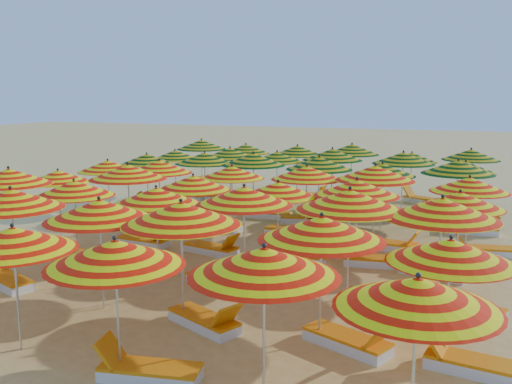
% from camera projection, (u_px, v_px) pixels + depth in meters
% --- Properties ---
extents(ground, '(120.00, 120.00, 0.00)m').
position_uv_depth(ground, '(250.00, 244.00, 18.12)').
color(ground, '#EBC168').
rests_on(ground, ground).
extents(umbrella_2, '(2.95, 2.95, 2.42)m').
position_uv_depth(umbrella_2, '(13.00, 239.00, 10.34)').
color(umbrella_2, silver).
rests_on(umbrella_2, ground).
extents(umbrella_3, '(3.03, 3.03, 2.46)m').
position_uv_depth(umbrella_3, '(115.00, 253.00, 9.32)').
color(umbrella_3, silver).
rests_on(umbrella_3, ground).
extents(umbrella_4, '(2.62, 2.62, 2.51)m').
position_uv_depth(umbrella_4, '(264.00, 262.00, 8.67)').
color(umbrella_4, silver).
rests_on(umbrella_4, ground).
extents(umbrella_5, '(2.68, 2.68, 2.40)m').
position_uv_depth(umbrella_5, '(417.00, 293.00, 7.59)').
color(umbrella_5, silver).
rests_on(umbrella_5, ground).
extents(umbrella_7, '(2.91, 2.91, 2.60)m').
position_uv_depth(umbrella_7, '(11.00, 199.00, 13.37)').
color(umbrella_7, silver).
rests_on(umbrella_7, ground).
extents(umbrella_8, '(3.16, 3.16, 2.54)m').
position_uv_depth(umbrella_8, '(99.00, 210.00, 12.36)').
color(umbrella_8, silver).
rests_on(umbrella_8, ground).
extents(umbrella_9, '(2.54, 2.54, 2.63)m').
position_uv_depth(umbrella_9, '(181.00, 214.00, 11.63)').
color(umbrella_9, silver).
rests_on(umbrella_9, ground).
extents(umbrella_10, '(2.86, 2.86, 2.56)m').
position_uv_depth(umbrella_10, '(322.00, 228.00, 10.63)').
color(umbrella_10, silver).
rests_on(umbrella_10, ground).
extents(umbrella_11, '(2.62, 2.62, 2.35)m').
position_uv_depth(umbrella_11, '(450.00, 251.00, 9.79)').
color(umbrella_11, silver).
rests_on(umbrella_11, ground).
extents(umbrella_12, '(3.16, 3.16, 2.63)m').
position_uv_depth(umbrella_12, '(9.00, 177.00, 16.73)').
color(umbrella_12, silver).
rests_on(umbrella_12, ground).
extents(umbrella_13, '(2.30, 2.30, 2.39)m').
position_uv_depth(umbrella_13, '(74.00, 188.00, 15.94)').
color(umbrella_13, silver).
rests_on(umbrella_13, ground).
extents(umbrella_14, '(2.76, 2.76, 2.39)m').
position_uv_depth(umbrella_14, '(156.00, 196.00, 14.79)').
color(umbrella_14, silver).
rests_on(umbrella_14, ground).
extents(umbrella_15, '(2.88, 2.88, 2.55)m').
position_uv_depth(umbrella_15, '(244.00, 196.00, 14.00)').
color(umbrella_15, silver).
rests_on(umbrella_15, ground).
extents(umbrella_16, '(3.29, 3.29, 2.66)m').
position_uv_depth(umbrella_16, '(350.00, 200.00, 12.96)').
color(umbrella_16, silver).
rests_on(umbrella_16, ground).
extents(umbrella_17, '(3.08, 3.08, 2.62)m').
position_uv_depth(umbrella_17, '(442.00, 209.00, 12.16)').
color(umbrella_17, silver).
rests_on(umbrella_17, ground).
extents(umbrella_18, '(2.33, 2.33, 2.28)m').
position_uv_depth(umbrella_18, '(58.00, 176.00, 18.91)').
color(umbrella_18, silver).
rests_on(umbrella_18, ground).
extents(umbrella_19, '(2.84, 2.84, 2.61)m').
position_uv_depth(umbrella_19, '(128.00, 172.00, 17.91)').
color(umbrella_19, silver).
rests_on(umbrella_19, ground).
extents(umbrella_20, '(2.99, 2.99, 2.40)m').
position_uv_depth(umbrella_20, '(193.00, 183.00, 16.91)').
color(umbrella_20, silver).
rests_on(umbrella_20, ground).
extents(umbrella_21, '(2.77, 2.77, 2.36)m').
position_uv_depth(umbrella_21, '(278.00, 189.00, 15.95)').
color(umbrella_21, silver).
rests_on(umbrella_21, ground).
extents(umbrella_22, '(2.60, 2.60, 2.49)m').
position_uv_depth(umbrella_22, '(357.00, 188.00, 15.55)').
color(umbrella_22, silver).
rests_on(umbrella_22, ground).
extents(umbrella_23, '(2.30, 2.30, 2.36)m').
position_uv_depth(umbrella_23, '(460.00, 200.00, 14.33)').
color(umbrella_23, silver).
rests_on(umbrella_23, ground).
extents(umbrella_24, '(2.72, 2.72, 2.34)m').
position_uv_depth(umbrella_24, '(108.00, 166.00, 21.14)').
color(umbrella_24, silver).
rests_on(umbrella_24, ground).
extents(umbrella_25, '(2.53, 2.53, 2.48)m').
position_uv_depth(umbrella_25, '(159.00, 167.00, 20.05)').
color(umbrella_25, silver).
rests_on(umbrella_25, ground).
extents(umbrella_26, '(2.81, 2.81, 2.37)m').
position_uv_depth(umbrella_26, '(232.00, 172.00, 19.34)').
color(umbrella_26, silver).
rests_on(umbrella_26, ground).
extents(umbrella_27, '(2.96, 2.96, 2.48)m').
position_uv_depth(umbrella_27, '(307.00, 173.00, 18.49)').
color(umbrella_27, silver).
rests_on(umbrella_27, ground).
extents(umbrella_28, '(3.26, 3.26, 2.64)m').
position_uv_depth(umbrella_28, '(375.00, 173.00, 17.42)').
color(umbrella_28, silver).
rests_on(umbrella_28, ground).
extents(umbrella_29, '(2.30, 2.30, 2.41)m').
position_uv_depth(umbrella_29, '(469.00, 185.00, 16.48)').
color(umbrella_29, silver).
rests_on(umbrella_29, ground).
extents(umbrella_30, '(2.67, 2.67, 2.32)m').
position_uv_depth(umbrella_30, '(147.00, 159.00, 23.55)').
color(umbrella_30, silver).
rests_on(umbrella_30, ground).
extents(umbrella_31, '(2.58, 2.58, 2.49)m').
position_uv_depth(umbrella_31, '(205.00, 158.00, 22.56)').
color(umbrella_31, silver).
rests_on(umbrella_31, ground).
extents(umbrella_32, '(3.14, 3.14, 2.58)m').
position_uv_depth(umbrella_32, '(253.00, 159.00, 21.49)').
color(umbrella_32, silver).
rests_on(umbrella_32, ground).
extents(umbrella_33, '(2.88, 2.88, 2.56)m').
position_uv_depth(umbrella_33, '(319.00, 163.00, 20.45)').
color(umbrella_33, silver).
rests_on(umbrella_33, ground).
extents(umbrella_34, '(3.00, 3.00, 2.42)m').
position_uv_depth(umbrella_34, '(382.00, 169.00, 19.69)').
color(umbrella_34, silver).
rests_on(umbrella_34, ground).
extents(umbrella_35, '(2.83, 2.83, 2.59)m').
position_uv_depth(umbrella_35, '(458.00, 167.00, 19.17)').
color(umbrella_35, silver).
rests_on(umbrella_35, ground).
extents(umbrella_36, '(2.46, 2.46, 2.28)m').
position_uv_depth(umbrella_36, '(175.00, 155.00, 25.49)').
color(umbrella_36, silver).
rests_on(umbrella_36, ground).
extents(umbrella_37, '(2.33, 2.33, 2.47)m').
position_uv_depth(umbrella_37, '(230.00, 153.00, 24.73)').
color(umbrella_37, silver).
rests_on(umbrella_37, ground).
extents(umbrella_38, '(2.70, 2.70, 2.37)m').
position_uv_depth(umbrella_38, '(277.00, 157.00, 23.97)').
color(umbrella_38, silver).
rests_on(umbrella_38, ground).
extents(umbrella_39, '(2.46, 2.46, 2.59)m').
position_uv_depth(umbrella_39, '(332.00, 155.00, 23.05)').
color(umbrella_39, silver).
rests_on(umbrella_39, ground).
extents(umbrella_40, '(2.56, 2.56, 2.55)m').
position_uv_depth(umbrella_40, '(403.00, 158.00, 22.05)').
color(umbrella_40, silver).
rests_on(umbrella_40, ground).
extents(umbrella_41, '(2.70, 2.70, 2.31)m').
position_uv_depth(umbrella_41, '(466.00, 167.00, 21.07)').
color(umbrella_41, silver).
rests_on(umbrella_41, ground).
extents(umbrella_42, '(2.68, 2.68, 2.57)m').
position_uv_depth(umbrella_42, '(201.00, 145.00, 27.61)').
color(umbrella_42, silver).
rests_on(umbrella_42, ground).
extents(umbrella_43, '(2.83, 2.83, 2.40)m').
position_uv_depth(umbrella_43, '(246.00, 149.00, 27.11)').
color(umbrella_43, silver).
rests_on(umbrella_43, ground).
extents(umbrella_44, '(3.02, 3.02, 2.45)m').
position_uv_depth(umbrella_44, '(297.00, 150.00, 25.86)').
color(umbrella_44, silver).
rests_on(umbrella_44, ground).
extents(umbrella_45, '(2.74, 2.74, 2.57)m').
position_uv_depth(umbrella_45, '(352.00, 149.00, 25.33)').
color(umbrella_45, silver).
rests_on(umbrella_45, ground).
extents(umbrella_46, '(2.58, 2.58, 2.28)m').
position_uv_depth(umbrella_46, '(412.00, 157.00, 24.47)').
color(umbrella_46, silver).
rests_on(umbrella_46, ground).
extents(umbrella_47, '(2.52, 2.52, 2.51)m').
position_uv_depth(umbrella_47, '(471.00, 155.00, 23.60)').
color(umbrella_47, silver).
rests_on(umbrella_47, ground).
extents(lounger_1, '(1.81, 0.88, 0.69)m').
position_uv_depth(lounger_1, '(148.00, 371.00, 9.55)').
color(lounger_1, white).
rests_on(lounger_1, ground).
extents(lounger_2, '(1.83, 1.16, 0.69)m').
position_uv_depth(lounger_2, '(7.00, 280.00, 14.19)').
color(lounger_2, white).
rests_on(lounger_2, ground).
extents(lounger_3, '(1.82, 1.25, 0.69)m').
position_uv_depth(lounger_3, '(205.00, 321.00, 11.64)').
color(lounger_3, white).
rests_on(lounger_3, ground).
extents(lounger_4, '(1.82, 1.20, 0.69)m').
position_uv_depth(lounger_4, '(349.00, 341.00, 10.70)').
color(lounger_4, white).
rests_on(lounger_4, ground).
extents(lounger_5, '(1.80, 0.83, 0.69)m').
position_uv_depth(lounger_5, '(474.00, 364.00, 9.77)').
color(lounger_5, white).
rests_on(lounger_5, ground).
extents(lounger_6, '(1.76, 0.68, 0.69)m').
position_uv_depth(lounger_6, '(1.00, 245.00, 17.41)').
color(lounger_6, white).
rests_on(lounger_6, ground).
extents(lounger_7, '(1.81, 0.90, 0.69)m').
position_uv_depth(lounger_7, '(94.00, 259.00, 15.99)').
color(lounger_7, white).
rests_on(lounger_7, ground).
extents(lounger_8, '(1.83, 1.13, 0.69)m').
position_uv_depth(lounger_8, '(143.00, 264.00, 15.52)').
color(lounger_8, white).
rests_on(lounger_8, ground).
extents(lounger_9, '(1.74, 0.60, 0.69)m').
position_uv_depth(lounger_9, '(223.00, 278.00, 14.36)').
color(lounger_9, white).
rests_on(lounger_9, ground).
extents(lounger_10, '(1.83, 1.16, 0.69)m').
position_uv_depth(lounger_10, '(461.00, 307.00, 12.38)').
color(lounger_10, white).
rests_on(lounger_10, ground).
extents(lounger_11, '(1.77, 0.70, 0.69)m').
position_uv_depth(lounger_11, '(144.00, 241.00, 17.91)').
color(lounger_11, white).
rests_on(lounger_11, ground).
extents(lounger_12, '(1.81, 0.92, 0.69)m').
position_uv_depth(lounger_12, '(212.00, 249.00, 17.02)').
color(lounger_12, white).
rests_on(lounger_12, ground).
extents(lounger_13, '(1.82, 0.97, 0.69)m').
position_uv_depth(lounger_13, '(294.00, 258.00, 16.08)').
color(lounger_13, white).
rests_on(lounger_13, ground).
extents(lounger_14, '(1.80, 0.82, 0.69)m').
position_uv_depth(lounger_14, '(373.00, 260.00, 15.82)').
color(lounger_14, white).
rests_on(lounger_14, ground).
extents(lounger_15, '(1.82, 0.98, 0.69)m').
position_uv_depth(lounger_15, '(435.00, 271.00, 14.88)').
color(lounger_15, white).
rests_on(lounger_15, ground).
extents(lounger_16, '(1.74, 0.62, 0.69)m').
position_uv_depth(lounger_16, '(145.00, 222.00, 20.50)').
color(lounger_16, white).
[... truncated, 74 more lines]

